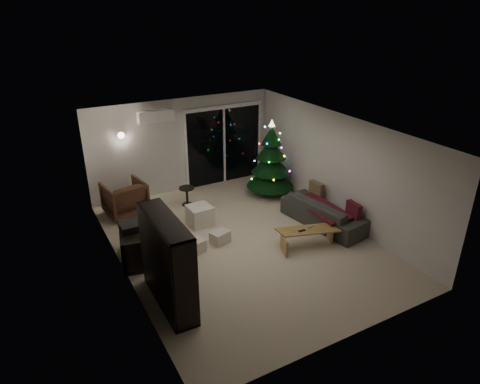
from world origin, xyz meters
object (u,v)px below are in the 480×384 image
object	(u,v)px
christmas_tree	(271,158)
coffee_table	(307,237)
armchair	(125,198)
bookshelf	(156,266)
media_cabinet	(132,245)
sofa	(324,212)

from	to	relation	value
christmas_tree	coffee_table	bearing A→B (deg)	-105.81
armchair	christmas_tree	world-z (taller)	christmas_tree
coffee_table	christmas_tree	bearing A→B (deg)	91.98
bookshelf	media_cabinet	bearing A→B (deg)	67.08
armchair	media_cabinet	bearing A→B (deg)	70.61
bookshelf	christmas_tree	distance (m)	5.10
bookshelf	armchair	distance (m)	3.70
coffee_table	christmas_tree	distance (m)	2.85
bookshelf	sofa	bearing A→B (deg)	-10.60
sofa	coffee_table	bearing A→B (deg)	114.15
sofa	christmas_tree	world-z (taller)	christmas_tree
media_cabinet	christmas_tree	world-z (taller)	christmas_tree
coffee_table	media_cabinet	bearing A→B (deg)	177.80
armchair	sofa	size ratio (longest dim) A/B	0.44
sofa	coffee_table	size ratio (longest dim) A/B	1.71
sofa	christmas_tree	size ratio (longest dim) A/B	1.04
media_cabinet	sofa	size ratio (longest dim) A/B	0.52
armchair	christmas_tree	bearing A→B (deg)	162.08
armchair	christmas_tree	distance (m)	3.81
armchair	christmas_tree	size ratio (longest dim) A/B	0.46
coffee_table	christmas_tree	world-z (taller)	christmas_tree
media_cabinet	bookshelf	bearing A→B (deg)	-77.64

